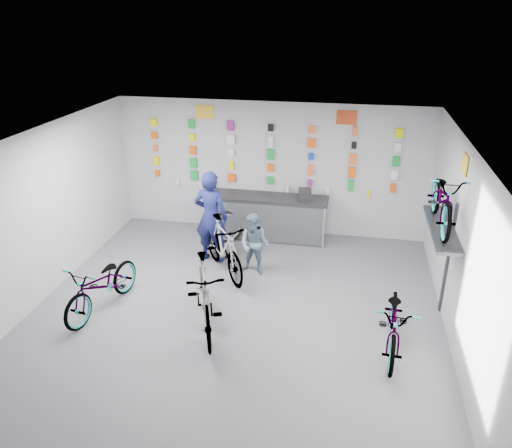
% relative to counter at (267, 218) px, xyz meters
% --- Properties ---
extents(floor, '(8.00, 8.00, 0.00)m').
position_rel_counter_xyz_m(floor, '(0.00, -3.54, -0.49)').
color(floor, '#515256').
rests_on(floor, ground).
extents(ceiling, '(8.00, 8.00, 0.00)m').
position_rel_counter_xyz_m(ceiling, '(0.00, -3.54, 2.51)').
color(ceiling, white).
rests_on(ceiling, wall_back).
extents(wall_back, '(7.00, 0.00, 7.00)m').
position_rel_counter_xyz_m(wall_back, '(0.00, 0.46, 1.01)').
color(wall_back, silver).
rests_on(wall_back, floor).
extents(wall_left, '(0.00, 8.00, 8.00)m').
position_rel_counter_xyz_m(wall_left, '(-3.50, -3.54, 1.01)').
color(wall_left, silver).
rests_on(wall_left, floor).
extents(wall_right, '(0.00, 8.00, 8.00)m').
position_rel_counter_xyz_m(wall_right, '(3.50, -3.54, 1.01)').
color(wall_right, silver).
rests_on(wall_right, floor).
extents(counter, '(2.70, 0.66, 1.00)m').
position_rel_counter_xyz_m(counter, '(0.00, 0.00, 0.00)').
color(counter, black).
rests_on(counter, floor).
extents(merch_wall, '(5.56, 0.08, 1.56)m').
position_rel_counter_xyz_m(merch_wall, '(0.08, 0.39, 1.31)').
color(merch_wall, '#F6570C').
rests_on(merch_wall, wall_back).
extents(wall_bracket, '(0.39, 1.90, 2.00)m').
position_rel_counter_xyz_m(wall_bracket, '(3.33, -2.34, 0.98)').
color(wall_bracket, '#333338').
rests_on(wall_bracket, wall_right).
extents(sign_left, '(0.42, 0.02, 0.30)m').
position_rel_counter_xyz_m(sign_left, '(-1.50, 0.44, 2.23)').
color(sign_left, yellow).
rests_on(sign_left, wall_back).
extents(sign_right, '(0.42, 0.02, 0.30)m').
position_rel_counter_xyz_m(sign_right, '(1.60, 0.44, 2.23)').
color(sign_right, '#C5421B').
rests_on(sign_right, wall_back).
extents(sign_side, '(0.02, 0.40, 0.30)m').
position_rel_counter_xyz_m(sign_side, '(3.48, -2.34, 2.16)').
color(sign_side, yellow).
rests_on(sign_side, wall_right).
extents(bike_left, '(1.02, 1.95, 0.97)m').
position_rel_counter_xyz_m(bike_left, '(-2.26, -3.45, 0.00)').
color(bike_left, gray).
rests_on(bike_left, floor).
extents(bike_center, '(1.23, 2.07, 1.20)m').
position_rel_counter_xyz_m(bike_center, '(-0.38, -3.62, 0.11)').
color(bike_center, gray).
rests_on(bike_center, floor).
extents(bike_right, '(0.76, 1.86, 0.95)m').
position_rel_counter_xyz_m(bike_right, '(2.61, -3.59, -0.01)').
color(bike_right, gray).
rests_on(bike_right, floor).
extents(bike_service, '(1.54, 1.84, 1.14)m').
position_rel_counter_xyz_m(bike_service, '(-0.54, -1.79, 0.08)').
color(bike_service, gray).
rests_on(bike_service, floor).
extents(bike_wall, '(0.63, 1.80, 0.95)m').
position_rel_counter_xyz_m(bike_wall, '(3.25, -2.34, 1.57)').
color(bike_wall, gray).
rests_on(bike_wall, wall_bracket).
extents(clerk, '(0.75, 0.54, 1.93)m').
position_rel_counter_xyz_m(clerk, '(-0.92, -1.28, 0.48)').
color(clerk, '#15194E').
rests_on(clerk, floor).
extents(customer, '(0.68, 0.56, 1.25)m').
position_rel_counter_xyz_m(customer, '(0.05, -1.67, 0.14)').
color(customer, slate).
rests_on(customer, floor).
extents(spare_wheel, '(0.75, 0.47, 0.72)m').
position_rel_counter_xyz_m(spare_wheel, '(-0.83, -0.37, -0.13)').
color(spare_wheel, black).
rests_on(spare_wheel, floor).
extents(register, '(0.32, 0.33, 0.22)m').
position_rel_counter_xyz_m(register, '(0.83, 0.01, 0.62)').
color(register, black).
rests_on(register, counter).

